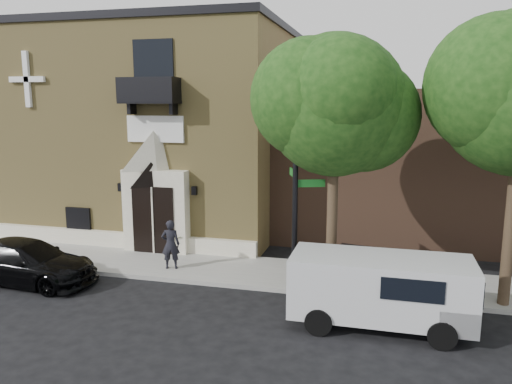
% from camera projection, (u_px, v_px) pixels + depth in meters
% --- Properties ---
extents(ground, '(120.00, 120.00, 0.00)m').
position_uv_depth(ground, '(149.00, 281.00, 16.76)').
color(ground, black).
rests_on(ground, ground).
extents(sidewalk, '(42.00, 3.00, 0.15)m').
position_uv_depth(sidewalk, '(194.00, 267.00, 17.93)').
color(sidewalk, gray).
rests_on(sidewalk, ground).
extents(church, '(12.20, 11.01, 9.30)m').
position_uv_depth(church, '(163.00, 128.00, 24.24)').
color(church, tan).
rests_on(church, ground).
extents(neighbour_building, '(18.00, 8.00, 6.40)m').
position_uv_depth(neighbour_building, '(490.00, 165.00, 21.83)').
color(neighbour_building, brown).
rests_on(neighbour_building, ground).
extents(street_tree_left, '(4.97, 4.38, 7.77)m').
position_uv_depth(street_tree_left, '(336.00, 104.00, 14.56)').
color(street_tree_left, '#38281C').
rests_on(street_tree_left, sidewalk).
extents(black_sedan, '(4.94, 2.19, 1.41)m').
position_uv_depth(black_sedan, '(26.00, 262.00, 16.49)').
color(black_sedan, black).
rests_on(black_sedan, ground).
extents(cargo_van, '(4.74, 2.02, 1.92)m').
position_uv_depth(cargo_van, '(387.00, 289.00, 13.12)').
color(cargo_van, silver).
rests_on(cargo_van, ground).
extents(street_sign, '(1.22, 0.97, 6.39)m').
position_uv_depth(street_sign, '(296.00, 186.00, 15.34)').
color(street_sign, black).
rests_on(street_sign, sidewalk).
extents(fire_hydrant, '(0.40, 0.32, 0.71)m').
position_uv_depth(fire_hydrant, '(362.00, 283.00, 15.16)').
color(fire_hydrant, '#A40000').
rests_on(fire_hydrant, sidewalk).
extents(dumpster, '(1.97, 1.38, 1.17)m').
position_uv_depth(dumpster, '(364.00, 268.00, 15.76)').
color(dumpster, '#103A1D').
rests_on(dumpster, sidewalk).
extents(planter, '(0.75, 0.67, 0.73)m').
position_uv_depth(planter, '(176.00, 244.00, 19.21)').
color(planter, '#4A692F').
rests_on(planter, sidewalk).
extents(pedestrian_near, '(0.73, 0.58, 1.74)m').
position_uv_depth(pedestrian_near, '(171.00, 244.00, 17.39)').
color(pedestrian_near, black).
rests_on(pedestrian_near, sidewalk).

